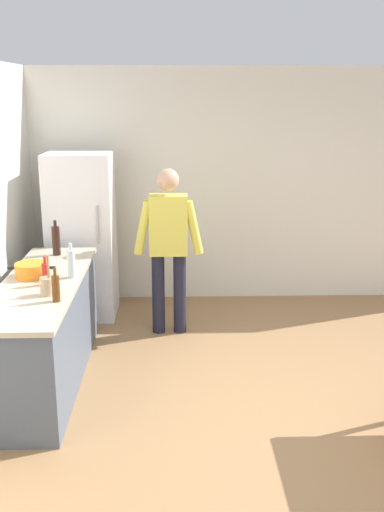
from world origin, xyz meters
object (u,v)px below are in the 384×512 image
object	(u,v)px
person	(169,241)
bottle_water_clear	(71,263)
bottle_sauce_red	(46,274)
utensil_jar	(47,285)
bottle_beer_brown	(56,288)
bottle_wine_dark	(56,240)
refrigerator	(82,236)
cooking_pot	(32,270)

from	to	relation	value
person	bottle_water_clear	distance (m)	1.25
person	bottle_sauce_red	world-z (taller)	person
utensil_jar	bottle_water_clear	size ratio (longest dim) A/B	1.07
utensil_jar	bottle_beer_brown	size ratio (longest dim) A/B	1.23
bottle_water_clear	utensil_jar	bearing A→B (deg)	-104.41
person	bottle_wine_dark	bearing A→B (deg)	-168.45
refrigerator	cooking_pot	world-z (taller)	refrigerator
person	utensil_jar	world-z (taller)	person
bottle_water_clear	bottle_beer_brown	bearing A→B (deg)	-91.64
bottle_water_clear	bottle_wine_dark	world-z (taller)	bottle_wine_dark
utensil_jar	cooking_pot	bearing A→B (deg)	115.83
person	bottle_sauce_red	bearing A→B (deg)	-130.46
cooking_pot	utensil_jar	distance (m)	0.53
bottle_sauce_red	cooking_pot	bearing A→B (deg)	126.37
bottle_beer_brown	person	bearing A→B (deg)	61.97
cooking_pot	bottle_sauce_red	world-z (taller)	bottle_sauce_red
cooking_pot	bottle_sauce_red	size ratio (longest dim) A/B	1.67
bottle_wine_dark	person	bearing A→B (deg)	11.55
refrigerator	bottle_wine_dark	distance (m)	0.80
person	utensil_jar	xyz separation A→B (m)	(-0.92, -1.40, 0.00)
bottle_water_clear	refrigerator	bearing A→B (deg)	95.40
bottle_water_clear	bottle_wine_dark	bearing A→B (deg)	109.99
cooking_pot	utensil_jar	size ratio (longest dim) A/B	1.25
bottle_wine_dark	bottle_sauce_red	bearing A→B (deg)	-84.37
person	bottle_beer_brown	bearing A→B (deg)	-118.03
bottle_wine_dark	bottle_beer_brown	bearing A→B (deg)	-79.32
utensil_jar	bottle_wine_dark	size ratio (longest dim) A/B	0.94
refrigerator	bottle_wine_dark	world-z (taller)	refrigerator
bottle_sauce_red	bottle_beer_brown	bearing A→B (deg)	-68.17
person	bottle_water_clear	size ratio (longest dim) A/B	5.67
person	bottle_beer_brown	world-z (taller)	person
refrigerator	bottle_beer_brown	size ratio (longest dim) A/B	6.92
cooking_pot	bottle_water_clear	bearing A→B (deg)	-5.21
bottle_water_clear	bottle_wine_dark	distance (m)	0.78
refrigerator	cooking_pot	distance (m)	1.49
utensil_jar	bottle_water_clear	xyz separation A→B (m)	(0.11, 0.44, 0.05)
refrigerator	bottle_sauce_red	bearing A→B (deg)	-91.10
refrigerator	person	world-z (taller)	refrigerator
bottle_wine_dark	refrigerator	bearing A→B (deg)	80.83
person	utensil_jar	size ratio (longest dim) A/B	5.31
utensil_jar	bottle_sauce_red	xyz separation A→B (m)	(-0.06, 0.25, 0.02)
bottle_beer_brown	refrigerator	bearing A→B (deg)	93.43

